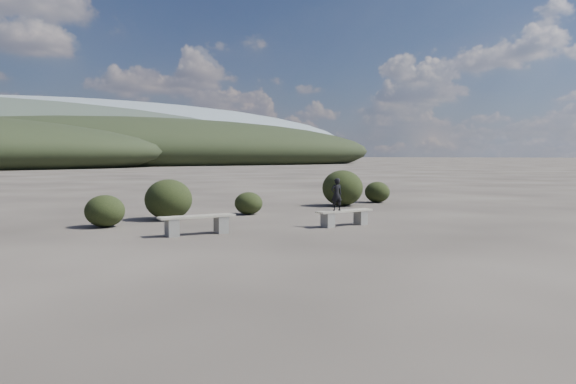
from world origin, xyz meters
TOP-DOWN VIEW (x-y plane):
  - ground at (0.00, 0.00)m, footprint 1200.00×1200.00m
  - bench_left at (-2.33, 5.20)m, footprint 1.95×0.57m
  - bench_right at (1.84, 4.51)m, footprint 1.78×0.39m
  - seated_person at (1.55, 4.52)m, footprint 0.36×0.28m
  - shrub_a at (-3.79, 8.03)m, footprint 1.08×1.08m
  - shrub_b at (-1.64, 8.75)m, footprint 1.45×1.45m
  - shrub_c at (1.17, 8.70)m, footprint 0.94×0.94m
  - shrub_d at (5.87, 9.46)m, footprint 1.60×1.60m
  - shrub_e at (8.08, 9.84)m, footprint 1.05×1.05m

SIDE VIEW (x-z plane):
  - ground at x=0.00m, z-range 0.00..0.00m
  - bench_right at x=1.84m, z-range 0.05..0.49m
  - bench_left at x=-2.33m, z-range 0.05..0.53m
  - shrub_c at x=1.17m, z-range 0.00..0.75m
  - shrub_e at x=8.08m, z-range 0.00..0.88m
  - shrub_a at x=-3.79m, z-range 0.00..0.89m
  - shrub_b at x=-1.64m, z-range 0.00..1.24m
  - shrub_d at x=5.87m, z-range 0.00..1.40m
  - seated_person at x=1.55m, z-range 0.44..1.35m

